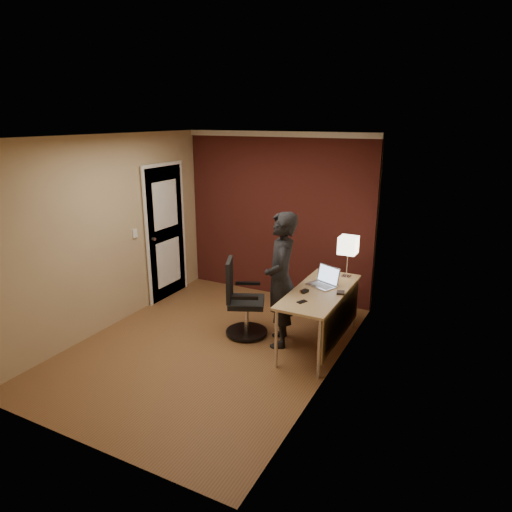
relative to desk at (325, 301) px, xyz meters
name	(u,v)px	position (x,y,z in m)	size (l,w,h in m)	color
room	(249,212)	(-1.53, 0.94, 0.77)	(4.00, 4.00, 4.00)	brown
desk	(325,301)	(0.00, 0.00, 0.00)	(0.60, 1.50, 0.73)	tan
desk_lamp	(348,246)	(0.07, 0.60, 0.55)	(0.22, 0.22, 0.54)	silver
laptop	(325,280)	(-0.08, 0.18, 0.19)	(0.41, 0.37, 0.23)	silver
mouse	(304,291)	(-0.21, -0.16, 0.14)	(0.06, 0.10, 0.03)	black
phone	(302,302)	(-0.13, -0.44, 0.13)	(0.06, 0.12, 0.01)	black
wallet	(341,293)	(0.18, 0.00, 0.14)	(0.09, 0.11, 0.02)	black
office_chair	(242,303)	(-1.05, -0.16, -0.17)	(0.59, 0.63, 0.99)	black
person	(281,280)	(-0.52, -0.14, 0.23)	(0.60, 0.40, 1.66)	black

